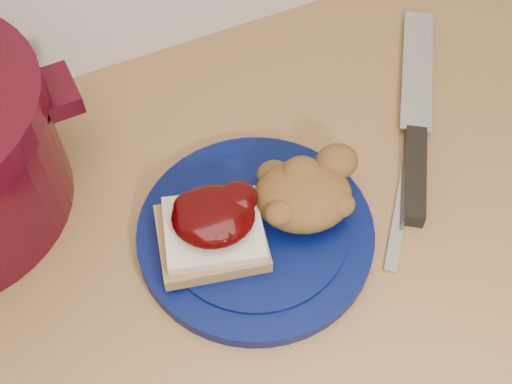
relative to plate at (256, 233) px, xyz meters
name	(u,v)px	position (x,y,z in m)	size (l,w,h in m)	color
plate	(256,233)	(0.00, 0.00, 0.00)	(0.25, 0.25, 0.02)	#040C3E
sandwich	(213,228)	(-0.04, 0.00, 0.03)	(0.12, 0.11, 0.05)	olive
stuffing_mound	(303,196)	(0.05, 0.00, 0.04)	(0.10, 0.09, 0.05)	brown
chef_knife	(415,143)	(0.22, 0.03, 0.00)	(0.22, 0.29, 0.02)	black
butter_knife	(401,205)	(0.16, -0.03, 0.00)	(0.17, 0.01, 0.00)	silver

